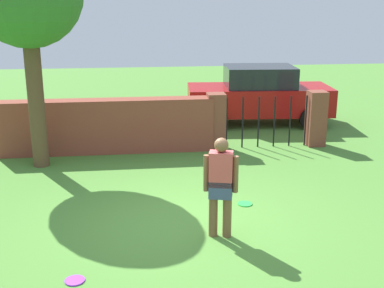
{
  "coord_description": "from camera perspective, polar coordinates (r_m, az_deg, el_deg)",
  "views": [
    {
      "loc": [
        -0.85,
        -7.74,
        3.65
      ],
      "look_at": [
        0.23,
        1.3,
        1.0
      ],
      "focal_mm": 47.14,
      "sensor_mm": 36.0,
      "label": 1
    }
  ],
  "objects": [
    {
      "name": "fence_gate",
      "position": [
        12.8,
        8.43,
        2.71
      ],
      "size": [
        3.02,
        0.44,
        1.4
      ],
      "color": "brown",
      "rests_on": "ground"
    },
    {
      "name": "person",
      "position": [
        7.81,
        3.27,
        -4.43
      ],
      "size": [
        0.53,
        0.3,
        1.62
      ],
      "rotation": [
        0.0,
        0.0,
        2.89
      ],
      "color": "brown",
      "rests_on": "ground"
    },
    {
      "name": "ground_plane",
      "position": [
        8.6,
        -0.49,
        -8.89
      ],
      "size": [
        40.0,
        40.0,
        0.0
      ],
      "primitive_type": "plane",
      "color": "#4C8433"
    },
    {
      "name": "brick_wall",
      "position": [
        12.39,
        -9.6,
        2.01
      ],
      "size": [
        5.16,
        0.5,
        1.31
      ],
      "primitive_type": "cube",
      "color": "brown",
      "rests_on": "ground"
    },
    {
      "name": "frisbee_purple",
      "position": [
        7.16,
        -13.13,
        -14.8
      ],
      "size": [
        0.27,
        0.27,
        0.02
      ],
      "primitive_type": "cylinder",
      "color": "purple",
      "rests_on": "ground"
    },
    {
      "name": "frisbee_green",
      "position": [
        9.37,
        6.0,
        -6.74
      ],
      "size": [
        0.27,
        0.27,
        0.02
      ],
      "primitive_type": "cylinder",
      "color": "green",
      "rests_on": "ground"
    },
    {
      "name": "car",
      "position": [
        15.22,
        7.59,
        5.52
      ],
      "size": [
        4.31,
        2.15,
        1.72
      ],
      "rotation": [
        0.0,
        0.0,
        -0.07
      ],
      "color": "#A51111",
      "rests_on": "ground"
    }
  ]
}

